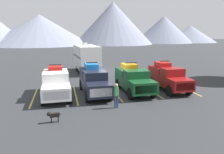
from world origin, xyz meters
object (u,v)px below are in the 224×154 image
at_px(pickup_truck_d, 168,77).
at_px(pickup_truck_b, 94,80).
at_px(dog, 53,115).
at_px(camper_trailer_a, 87,57).
at_px(person_a, 116,94).
at_px(pickup_truck_a, 56,82).
at_px(pickup_truck_c, 134,79).

bearing_deg(pickup_truck_d, pickup_truck_b, 179.20).
distance_m(pickup_truck_b, dog, 6.48).
xyz_separation_m(pickup_truck_d, camper_trailer_a, (-6.24, 10.58, 0.80)).
bearing_deg(person_a, pickup_truck_d, 33.29).
bearing_deg(dog, pickup_truck_a, 88.80).
height_order(pickup_truck_a, pickup_truck_d, pickup_truck_d).
bearing_deg(dog, pickup_truck_c, 38.55).
relative_size(pickup_truck_c, camper_trailer_a, 0.70).
bearing_deg(pickup_truck_c, person_a, -123.69).
bearing_deg(dog, person_a, 21.12).
xyz_separation_m(camper_trailer_a, dog, (-3.84, -16.05, -1.52)).
relative_size(pickup_truck_d, dog, 6.43).
relative_size(pickup_truck_a, dog, 7.01).
bearing_deg(pickup_truck_a, person_a, -43.58).
height_order(pickup_truck_a, pickup_truck_c, pickup_truck_c).
distance_m(pickup_truck_a, pickup_truck_d, 9.96).
height_order(pickup_truck_b, camper_trailer_a, camper_trailer_a).
relative_size(person_a, dog, 2.14).
distance_m(pickup_truck_a, pickup_truck_c, 6.61).
xyz_separation_m(pickup_truck_a, person_a, (4.13, -3.93, -0.15)).
relative_size(pickup_truck_c, dog, 6.54).
height_order(pickup_truck_b, dog, pickup_truck_b).
relative_size(pickup_truck_d, camper_trailer_a, 0.69).
distance_m(pickup_truck_b, camper_trailer_a, 10.53).
height_order(pickup_truck_c, camper_trailer_a, camper_trailer_a).
xyz_separation_m(pickup_truck_a, camper_trailer_a, (3.72, 10.48, 0.82)).
bearing_deg(person_a, pickup_truck_c, 56.31).
height_order(pickup_truck_a, dog, pickup_truck_a).
relative_size(pickup_truck_c, person_a, 3.06).
bearing_deg(pickup_truck_d, camper_trailer_a, 120.51).
relative_size(pickup_truck_a, pickup_truck_d, 1.09).
xyz_separation_m(person_a, dog, (-4.25, -1.64, -0.55)).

